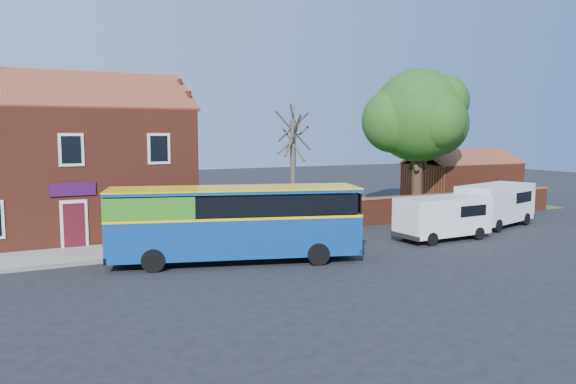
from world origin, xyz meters
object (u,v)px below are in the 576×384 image
bus (227,220)px  van_near (443,216)px  van_far (496,203)px  large_tree (418,119)px

bus → van_near: size_ratio=2.12×
van_near → van_far: (5.50, 1.74, 0.14)m
van_far → large_tree: (0.17, 7.20, 4.98)m
van_far → large_tree: size_ratio=0.61×
van_near → bus: bearing=176.9°
large_tree → van_far: bearing=-91.4°
large_tree → van_near: bearing=-122.4°
van_near → van_far: 5.77m
van_near → van_far: van_far is taller
bus → van_near: 11.48m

